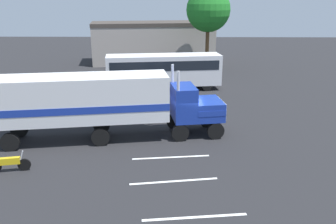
{
  "coord_description": "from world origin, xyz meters",
  "views": [
    {
      "loc": [
        -0.56,
        -21.73,
        8.69
      ],
      "look_at": [
        -0.98,
        -0.07,
        1.6
      ],
      "focal_mm": 37.66,
      "sensor_mm": 36.0,
      "label": 1
    }
  ],
  "objects": [
    {
      "name": "ground_plane",
      "position": [
        0.0,
        0.0,
        0.0
      ],
      "size": [
        120.0,
        120.0,
        0.0
      ],
      "primitive_type": "plane",
      "color": "#232326"
    },
    {
      "name": "lane_stripe_near",
      "position": [
        -0.75,
        -3.5,
        0.01
      ],
      "size": [
        4.38,
        0.72,
        0.01
      ],
      "primitive_type": "cube",
      "rotation": [
        0.0,
        0.0,
        0.13
      ],
      "color": "silver",
      "rests_on": "ground_plane"
    },
    {
      "name": "lane_stripe_mid",
      "position": [
        -0.57,
        -6.24,
        0.01
      ],
      "size": [
        4.37,
        0.85,
        0.01
      ],
      "primitive_type": "cube",
      "rotation": [
        0.0,
        0.0,
        0.16
      ],
      "color": "silver",
      "rests_on": "ground_plane"
    },
    {
      "name": "lane_stripe_far",
      "position": [
        0.31,
        -9.22,
        0.01
      ],
      "size": [
        4.39,
        0.7,
        0.01
      ],
      "primitive_type": "cube",
      "rotation": [
        0.0,
        0.0,
        0.12
      ],
      "color": "silver",
      "rests_on": "ground_plane"
    },
    {
      "name": "semi_truck",
      "position": [
        -5.15,
        -0.77,
        2.52
      ],
      "size": [
        14.38,
        5.0,
        4.5
      ],
      "color": "#193399",
      "rests_on": "ground_plane"
    },
    {
      "name": "person_bystander",
      "position": [
        -6.72,
        2.01,
        0.89
      ],
      "size": [
        0.42,
        0.48,
        1.63
      ],
      "color": "#2D3347",
      "rests_on": "ground_plane"
    },
    {
      "name": "parked_bus",
      "position": [
        -1.63,
        12.07,
        2.07
      ],
      "size": [
        11.25,
        4.08,
        3.4
      ],
      "color": "silver",
      "rests_on": "ground_plane"
    },
    {
      "name": "motorcycle",
      "position": [
        -9.12,
        -5.36,
        0.48
      ],
      "size": [
        2.08,
        0.54,
        1.12
      ],
      "color": "black",
      "rests_on": "ground_plane"
    },
    {
      "name": "tree_left",
      "position": [
        3.39,
        21.8,
        7.22
      ],
      "size": [
        5.24,
        5.24,
        9.87
      ],
      "color": "brown",
      "rests_on": "ground_plane"
    },
    {
      "name": "building_backdrop",
      "position": [
        -3.62,
        27.53,
        2.95
      ],
      "size": [
        17.24,
        8.74,
        5.47
      ],
      "color": "#9E938C",
      "rests_on": "ground_plane"
    }
  ]
}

